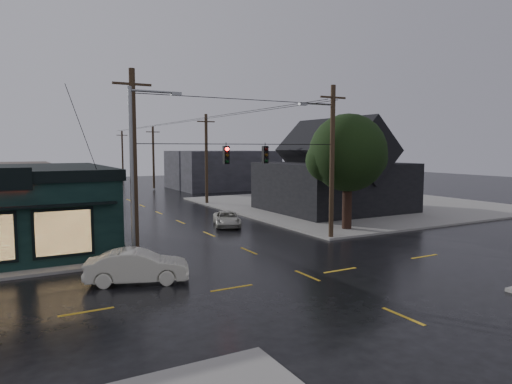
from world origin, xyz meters
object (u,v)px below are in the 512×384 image
corner_tree (348,153)px  sedan_cream (138,266)px  suv_silver (227,219)px  utility_pole_nw (137,262)px  utility_pole_ne (331,239)px

corner_tree → sedan_cream: corner_tree is taller
sedan_cream → suv_silver: size_ratio=1.10×
utility_pole_nw → suv_silver: 11.95m
utility_pole_ne → suv_silver: utility_pole_ne is taller
corner_tree → utility_pole_nw: bearing=-173.1°
utility_pole_nw → utility_pole_ne: same height
corner_tree → utility_pole_ne: size_ratio=0.83×
utility_pole_nw → sedan_cream: bearing=-103.3°
suv_silver → corner_tree: bearing=-20.8°
corner_tree → suv_silver: size_ratio=2.03×
utility_pole_nw → suv_silver: utility_pole_nw is taller
utility_pole_nw → utility_pole_ne: size_ratio=1.00×
sedan_cream → suv_silver: 15.21m
corner_tree → utility_pole_ne: corner_tree is taller
utility_pole_ne → corner_tree: bearing=33.0°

